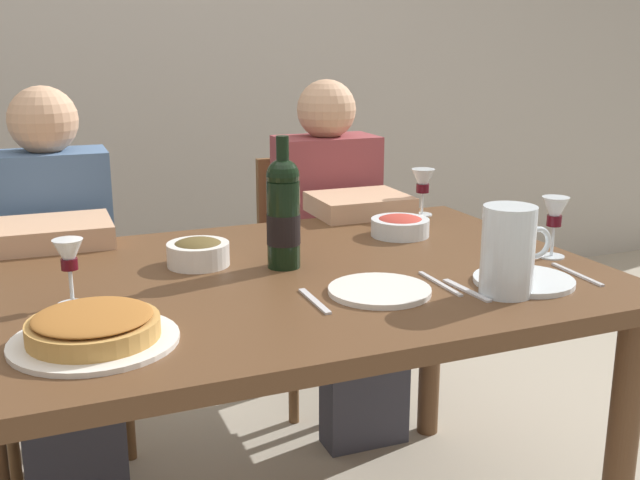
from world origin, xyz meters
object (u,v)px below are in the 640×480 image
object	(u,v)px
water_pitcher	(508,256)
chair_left	(58,292)
olive_bowl	(198,252)
dinner_plate_left_setting	(380,290)
salad_bowl	(400,225)
diner_right	(339,245)
wine_glass_right_diner	(423,183)
wine_glass_centre	(555,215)
diner_left	(58,277)
dining_table	(281,312)
chair_right	(314,261)
dinner_plate_right_setting	(524,280)
wine_glass_left_diner	(69,259)
wine_bottle	(283,213)
baked_tart	(94,329)

from	to	relation	value
water_pitcher	chair_left	size ratio (longest dim) A/B	0.22
olive_bowl	dinner_plate_left_setting	bearing A→B (deg)	-49.07
salad_bowl	diner_right	xyz separation A→B (m)	(0.02, 0.46, -0.17)
olive_bowl	wine_glass_right_diner	bearing A→B (deg)	18.89
wine_glass_centre	diner_left	distance (m)	1.39
dining_table	chair_right	world-z (taller)	chair_right
diner_left	olive_bowl	bearing A→B (deg)	122.16
wine_glass_right_diner	diner_right	xyz separation A→B (m)	(-0.17, 0.26, -0.24)
dinner_plate_right_setting	diner_left	bearing A→B (deg)	135.25
water_pitcher	diner_left	distance (m)	1.31
chair_left	chair_right	distance (m)	0.90
chair_left	diner_right	size ratio (longest dim) A/B	0.75
olive_bowl	wine_glass_left_diner	xyz separation A→B (m)	(-0.31, -0.18, 0.06)
dining_table	diner_left	bearing A→B (deg)	124.75
salad_bowl	wine_glass_left_diner	size ratio (longest dim) A/B	1.15
diner_left	wine_bottle	bearing A→B (deg)	130.59
olive_bowl	chair_left	size ratio (longest dim) A/B	0.17
dining_table	wine_glass_right_diner	world-z (taller)	wine_glass_right_diner
chair_left	dinner_plate_right_setting	bearing A→B (deg)	130.44
water_pitcher	baked_tart	size ratio (longest dim) A/B	0.64
wine_glass_left_diner	dining_table	bearing A→B (deg)	4.53
wine_bottle	chair_right	bearing A→B (deg)	63.49
diner_right	salad_bowl	bearing A→B (deg)	89.06
wine_glass_centre	dinner_plate_left_setting	xyz separation A→B (m)	(-0.52, -0.08, -0.10)
dining_table	wine_glass_left_diner	distance (m)	0.50
baked_tart	wine_glass_centre	bearing A→B (deg)	6.80
chair_right	wine_glass_centre	bearing A→B (deg)	103.67
dining_table	wine_glass_right_diner	size ratio (longest dim) A/B	10.38
diner_left	dinner_plate_left_setting	bearing A→B (deg)	126.87
salad_bowl	diner_left	bearing A→B (deg)	153.31
dinner_plate_right_setting	wine_glass_right_diner	bearing A→B (deg)	78.91
dinner_plate_left_setting	olive_bowl	bearing A→B (deg)	130.93
dinner_plate_left_setting	dinner_plate_right_setting	xyz separation A→B (m)	(0.33, -0.06, 0.00)
salad_bowl	diner_left	distance (m)	1.00
wine_bottle	baked_tart	bearing A→B (deg)	-146.67
wine_bottle	baked_tart	world-z (taller)	wine_bottle
water_pitcher	olive_bowl	size ratio (longest dim) A/B	1.28
olive_bowl	dinner_plate_left_setting	xyz separation A→B (m)	(0.31, -0.35, -0.03)
baked_tart	olive_bowl	distance (m)	0.50
dinner_plate_left_setting	chair_right	world-z (taller)	chair_right
water_pitcher	diner_left	size ratio (longest dim) A/B	0.17
diner_right	wine_bottle	bearing A→B (deg)	57.10
chair_right	wine_glass_left_diner	bearing A→B (deg)	47.15
dining_table	wine_bottle	bearing A→B (deg)	61.81
water_pitcher	salad_bowl	world-z (taller)	water_pitcher
olive_bowl	chair_left	world-z (taller)	chair_left
diner_right	wine_glass_left_diner	bearing A→B (deg)	39.08
wine_glass_centre	diner_left	xyz separation A→B (m)	(-1.13, 0.78, -0.25)
wine_glass_right_diner	chair_left	size ratio (longest dim) A/B	0.17
salad_bowl	diner_right	bearing A→B (deg)	87.63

